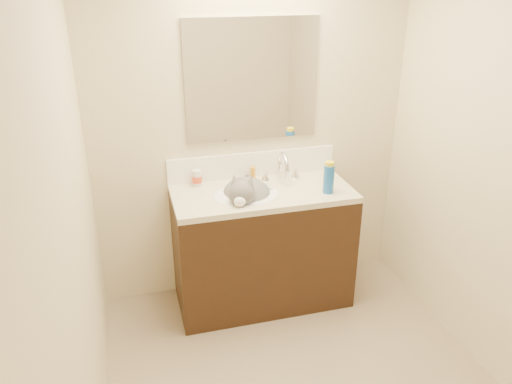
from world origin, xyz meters
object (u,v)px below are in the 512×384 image
amber_bottle (253,173)px  cat (246,196)px  silver_jar (248,177)px  spray_can (329,179)px  pill_bottle (197,178)px  faucet (282,169)px  vanity_cabinet (262,249)px  basin (246,204)px

amber_bottle → cat: bearing=-115.1°
silver_jar → spray_can: bearing=-35.5°
amber_bottle → pill_bottle: bearing=-177.8°
amber_bottle → spray_can: (0.42, -0.36, 0.05)m
faucet → pill_bottle: bearing=173.5°
vanity_cabinet → spray_can: spray_can is taller
cat → pill_bottle: size_ratio=4.43×
basin → silver_jar: size_ratio=8.39×
vanity_cabinet → silver_jar: size_ratio=22.38×
pill_bottle → spray_can: spray_can is taller
spray_can → amber_bottle: bearing=139.4°
vanity_cabinet → amber_bottle: 0.54m
cat → pill_bottle: 0.37m
faucet → amber_bottle: 0.21m
faucet → amber_bottle: size_ratio=3.14×
pill_bottle → spray_can: 0.88m
basin → spray_can: spray_can is taller
silver_jar → amber_bottle: bearing=30.5°
pill_bottle → basin: bearing=-39.4°
vanity_cabinet → amber_bottle: size_ratio=13.46×
silver_jar → spray_can: (0.46, -0.33, 0.07)m
pill_bottle → amber_bottle: size_ratio=1.25×
faucet → spray_can: size_ratio=1.47×
pill_bottle → silver_jar: bearing=-1.9°
faucet → pill_bottle: (-0.59, 0.07, -0.03)m
faucet → cat: size_ratio=0.57×
spray_can → vanity_cabinet: bearing=161.4°
basin → faucet: (0.30, 0.17, 0.16)m
basin → cat: (0.00, 0.02, 0.05)m
vanity_cabinet → pill_bottle: 0.68m
cat → pill_bottle: bearing=167.4°
silver_jar → spray_can: spray_can is taller
basin → faucet: bearing=29.1°
basin → faucet: faucet is taller
basin → spray_can: size_ratio=2.36×
faucet → cat: (-0.30, -0.15, -0.10)m
basin → silver_jar: (0.07, 0.22, 0.10)m
vanity_cabinet → basin: basin is taller
cat → amber_bottle: size_ratio=5.52×
silver_jar → spray_can: size_ratio=0.28×
basin → pill_bottle: size_ratio=4.05×
amber_bottle → vanity_cabinet: bearing=-87.7°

